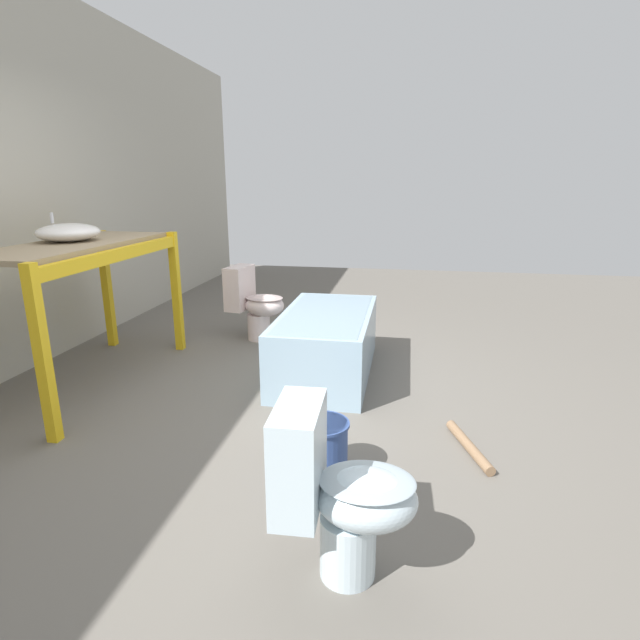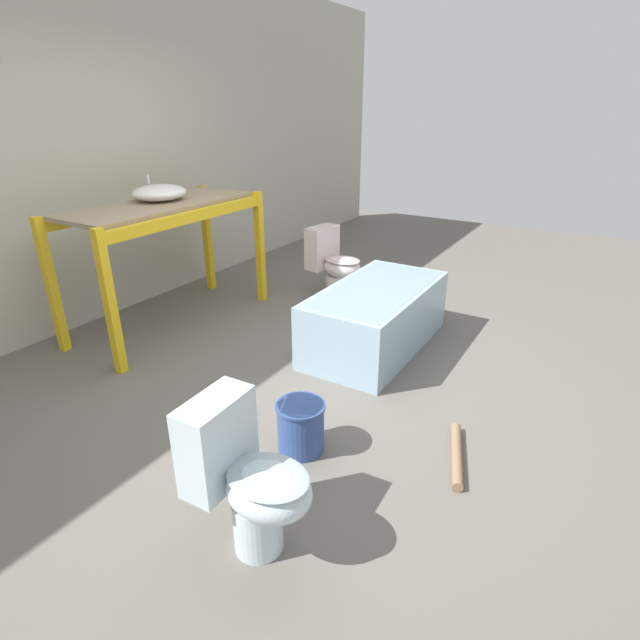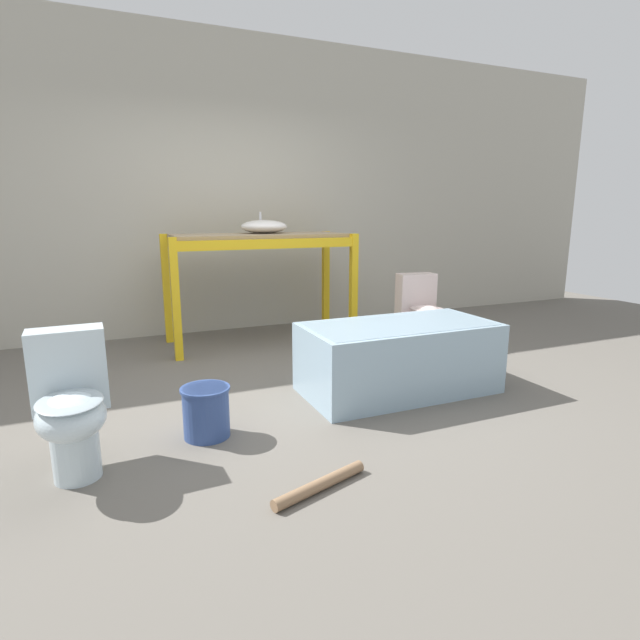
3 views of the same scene
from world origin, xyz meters
The scene contains 9 objects.
ground_plane centered at (0.00, 0.00, 0.00)m, with size 12.00×12.00×0.00m, color #666059.
warehouse_wall_rear centered at (0.00, 2.17, 1.60)m, with size 10.80×0.08×3.20m.
shelving_rack centered at (0.25, 1.45, 0.93)m, with size 1.85×0.78×1.11m.
sink_basin centered at (0.33, 1.53, 1.18)m, with size 0.48×0.44×0.22m.
bathtub_main centered at (0.77, -0.39, 0.30)m, with size 1.43×0.72×0.52m.
toilet_near centered at (1.58, 0.48, 0.38)m, with size 0.42×0.60×0.74m.
toilet_far centered at (-1.41, -0.79, 0.38)m, with size 0.38×0.57×0.74m.
bucket_white centered at (-0.71, -0.61, 0.16)m, with size 0.29×0.29×0.31m.
loose_pipe centered at (-0.32, -1.43, 0.03)m, with size 0.55×0.23×0.06m.
Camera 2 is at (-2.73, -1.97, 1.90)m, focal length 28.00 mm.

